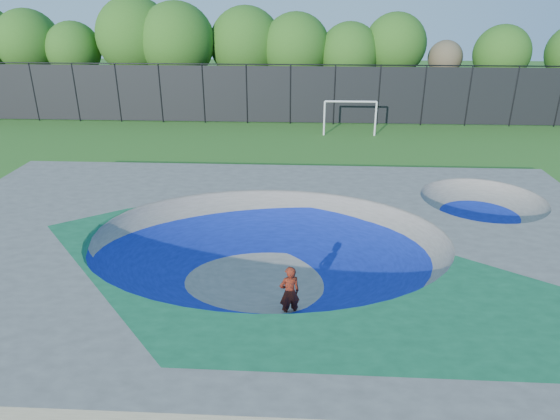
{
  "coord_description": "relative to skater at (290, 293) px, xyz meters",
  "views": [
    {
      "loc": [
        1.08,
        -13.45,
        8.13
      ],
      "look_at": [
        0.22,
        3.0,
        1.1
      ],
      "focal_mm": 32.0,
      "sensor_mm": 36.0,
      "label": 1
    }
  ],
  "objects": [
    {
      "name": "skater",
      "position": [
        0.0,
        0.0,
        0.0
      ],
      "size": [
        0.68,
        0.57,
        1.59
      ],
      "primitive_type": "imported",
      "rotation": [
        0.0,
        0.0,
        3.52
      ],
      "color": "#BA2D0E",
      "rests_on": "ground"
    },
    {
      "name": "fence",
      "position": [
        -0.74,
        22.96,
        1.3
      ],
      "size": [
        48.09,
        0.09,
        4.04
      ],
      "color": "black",
      "rests_on": "ground"
    },
    {
      "name": "skateboard",
      "position": [
        0.0,
        -0.0,
        -0.77
      ],
      "size": [
        0.8,
        0.53,
        0.05
      ],
      "primitive_type": "cube",
      "rotation": [
        0.0,
        0.0,
        0.44
      ],
      "color": "black",
      "rests_on": "ground"
    },
    {
      "name": "ground",
      "position": [
        -0.74,
        1.96,
        -0.8
      ],
      "size": [
        120.0,
        120.0,
        0.0
      ],
      "primitive_type": "plane",
      "color": "#2B611B",
      "rests_on": "ground"
    },
    {
      "name": "soccer_goal",
      "position": [
        3.13,
        19.95,
        0.74
      ],
      "size": [
        3.35,
        0.12,
        2.21
      ],
      "color": "silver",
      "rests_on": "ground"
    },
    {
      "name": "treeline",
      "position": [
        -3.91,
        27.35,
        4.08
      ],
      "size": [
        51.78,
        6.95,
        8.34
      ],
      "color": "#4F3127",
      "rests_on": "ground"
    },
    {
      "name": "skate_deck",
      "position": [
        -0.74,
        1.96,
        -0.05
      ],
      "size": [
        22.0,
        14.0,
        1.5
      ],
      "primitive_type": "cube",
      "color": "gray",
      "rests_on": "ground"
    }
  ]
}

